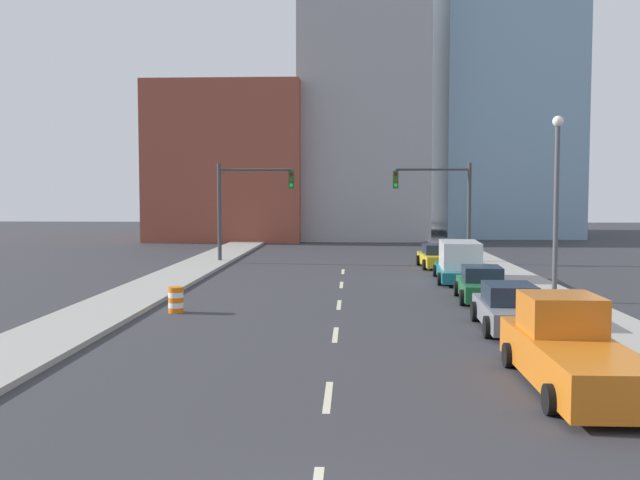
{
  "coord_description": "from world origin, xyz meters",
  "views": [
    {
      "loc": [
        0.51,
        -7.95,
        4.4
      ],
      "look_at": [
        -1.0,
        25.28,
        2.2
      ],
      "focal_mm": 40.0,
      "sensor_mm": 36.0,
      "label": 1
    }
  ],
  "objects": [
    {
      "name": "sidewalk_left",
      "position": [
        -8.59,
        44.58,
        0.09
      ],
      "size": [
        2.96,
        89.15,
        0.17
      ],
      "color": "#9E9B93",
      "rests_on": "ground"
    },
    {
      "name": "sidewalk_right",
      "position": [
        8.59,
        44.58,
        0.09
      ],
      "size": [
        2.96,
        89.15,
        0.17
      ],
      "color": "#9E9B93",
      "rests_on": "ground"
    },
    {
      "name": "lane_stripe_at_7m",
      "position": [
        0.0,
        7.17,
        0.0
      ],
      "size": [
        0.16,
        2.4,
        0.01
      ],
      "primitive_type": "cube",
      "color": "beige",
      "rests_on": "ground"
    },
    {
      "name": "lane_stripe_at_14m",
      "position": [
        0.0,
        13.92,
        0.0
      ],
      "size": [
        0.16,
        2.4,
        0.01
      ],
      "primitive_type": "cube",
      "color": "beige",
      "rests_on": "ground"
    },
    {
      "name": "lane_stripe_at_20m",
      "position": [
        0.0,
        19.84,
        0.0
      ],
      "size": [
        0.16,
        2.4,
        0.01
      ],
      "primitive_type": "cube",
      "color": "beige",
      "rests_on": "ground"
    },
    {
      "name": "lane_stripe_at_26m",
      "position": [
        0.0,
        25.96,
        0.0
      ],
      "size": [
        0.16,
        2.4,
        0.01
      ],
      "primitive_type": "cube",
      "color": "beige",
      "rests_on": "ground"
    },
    {
      "name": "lane_stripe_at_32m",
      "position": [
        0.0,
        31.73,
        0.0
      ],
      "size": [
        0.16,
        2.4,
        0.01
      ],
      "primitive_type": "cube",
      "color": "beige",
      "rests_on": "ground"
    },
    {
      "name": "building_brick_left",
      "position": [
        -11.08,
        61.54,
        7.17
      ],
      "size": [
        14.0,
        16.0,
        14.34
      ],
      "color": "brown",
      "rests_on": "ground"
    },
    {
      "name": "building_office_center",
      "position": [
        1.51,
        65.54,
        13.73
      ],
      "size": [
        12.0,
        20.0,
        27.46
      ],
      "color": "#99999E",
      "rests_on": "ground"
    },
    {
      "name": "building_glass_right",
      "position": [
        16.0,
        69.54,
        20.71
      ],
      "size": [
        13.0,
        20.0,
        41.42
      ],
      "color": "#7A9EB7",
      "rests_on": "ground"
    },
    {
      "name": "traffic_signal_left",
      "position": [
        -6.45,
        36.44,
        4.09
      ],
      "size": [
        4.84,
        0.35,
        6.26
      ],
      "color": "#38383D",
      "rests_on": "ground"
    },
    {
      "name": "traffic_signal_right",
      "position": [
        6.34,
        36.44,
        4.09
      ],
      "size": [
        4.84,
        0.35,
        6.26
      ],
      "color": "#38383D",
      "rests_on": "ground"
    },
    {
      "name": "traffic_barrel",
      "position": [
        -5.96,
        17.74,
        0.47
      ],
      "size": [
        0.56,
        0.56,
        0.95
      ],
      "color": "orange",
      "rests_on": "ground"
    },
    {
      "name": "street_lamp",
      "position": [
        8.7,
        21.06,
        4.38
      ],
      "size": [
        0.44,
        0.44,
        7.47
      ],
      "color": "#4C4C51",
      "rests_on": "ground"
    },
    {
      "name": "pickup_truck_orange",
      "position": [
        5.45,
        8.22,
        0.81
      ],
      "size": [
        2.22,
        6.24,
        2.0
      ],
      "rotation": [
        0.0,
        0.0,
        -0.0
      ],
      "color": "orange",
      "rests_on": "ground"
    },
    {
      "name": "sedan_gray",
      "position": [
        5.57,
        15.01,
        0.68
      ],
      "size": [
        2.13,
        4.69,
        1.48
      ],
      "rotation": [
        0.0,
        0.0,
        -0.03
      ],
      "color": "slate",
      "rests_on": "ground"
    },
    {
      "name": "sedan_green",
      "position": [
        5.8,
        21.14,
        0.65
      ],
      "size": [
        2.19,
        4.33,
        1.42
      ],
      "rotation": [
        0.0,
        0.0,
        -0.06
      ],
      "color": "#1E6033",
      "rests_on": "ground"
    },
    {
      "name": "box_truck_teal",
      "position": [
        5.85,
        27.6,
        0.95
      ],
      "size": [
        2.58,
        5.97,
        2.0
      ],
      "rotation": [
        0.0,
        0.0,
        -0.06
      ],
      "color": "#196B75",
      "rests_on": "ground"
    },
    {
      "name": "sedan_yellow",
      "position": [
        5.52,
        34.13,
        0.63
      ],
      "size": [
        2.21,
        4.42,
        1.38
      ],
      "rotation": [
        0.0,
        0.0,
        0.04
      ],
      "color": "gold",
      "rests_on": "ground"
    }
  ]
}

